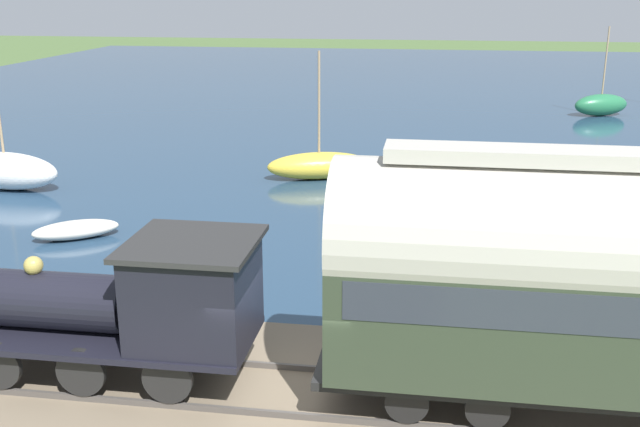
# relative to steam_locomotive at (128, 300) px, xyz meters

# --- Properties ---
(ground_plane) EXTENTS (200.00, 200.00, 0.00)m
(ground_plane) POSITION_rel_steam_locomotive_xyz_m (-0.09, -3.09, -2.07)
(ground_plane) COLOR #476033
(harbor_water) EXTENTS (80.00, 80.00, 0.01)m
(harbor_water) POSITION_rel_steam_locomotive_xyz_m (43.24, -3.09, -2.07)
(harbor_water) COLOR navy
(harbor_water) RESTS_ON ground
(rail_embankment) EXTENTS (5.88, 56.00, 0.50)m
(rail_embankment) POSITION_rel_steam_locomotive_xyz_m (0.00, -3.09, -1.88)
(rail_embankment) COLOR #756651
(rail_embankment) RESTS_ON ground
(steam_locomotive) EXTENTS (2.31, 6.57, 3.07)m
(steam_locomotive) POSITION_rel_steam_locomotive_xyz_m (0.00, 0.00, 0.00)
(steam_locomotive) COLOR black
(steam_locomotive) RESTS_ON rail_embankment
(sailboat_white) EXTENTS (2.28, 4.74, 8.10)m
(sailboat_white) POSITION_rel_steam_locomotive_xyz_m (14.10, 10.97, -1.31)
(sailboat_white) COLOR white
(sailboat_white) RESTS_ON harbor_water
(sailboat_yellow) EXTENTS (2.71, 4.53, 5.21)m
(sailboat_yellow) POSITION_rel_steam_locomotive_xyz_m (17.55, -0.94, -1.49)
(sailboat_yellow) COLOR gold
(sailboat_yellow) RESTS_ON harbor_water
(sailboat_green) EXTENTS (2.61, 3.76, 5.35)m
(sailboat_green) POSITION_rel_steam_locomotive_xyz_m (35.55, -15.66, -1.38)
(sailboat_green) COLOR #236B42
(sailboat_green) RESTS_ON harbor_water
(rowboat_far_out) EXTENTS (1.87, 2.24, 0.54)m
(rowboat_far_out) POSITION_rel_steam_locomotive_xyz_m (5.98, -7.54, -1.79)
(rowboat_far_out) COLOR beige
(rowboat_far_out) RESTS_ON harbor_water
(rowboat_mid_harbor) EXTENTS (1.16, 2.31, 0.35)m
(rowboat_mid_harbor) POSITION_rel_steam_locomotive_xyz_m (7.50, 2.22, -1.89)
(rowboat_mid_harbor) COLOR beige
(rowboat_mid_harbor) RESTS_ON harbor_water
(rowboat_off_pier) EXTENTS (2.32, 2.82, 0.56)m
(rowboat_off_pier) POSITION_rel_steam_locomotive_xyz_m (8.86, 5.54, -1.78)
(rowboat_off_pier) COLOR beige
(rowboat_off_pier) RESTS_ON harbor_water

